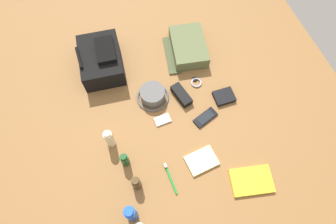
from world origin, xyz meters
TOP-DOWN VIEW (x-y plane):
  - ground_plane at (0.00, 0.00)m, footprint 2.64×2.02m
  - backpack at (0.42, 0.25)m, footprint 0.33×0.26m
  - toiletry_pouch at (0.36, -0.25)m, footprint 0.31×0.28m
  - bucket_hat at (0.13, 0.04)m, footprint 0.18×0.18m
  - deodorant_spray at (-0.43, 0.32)m, footprint 0.05×0.05m
  - cologne_bottle at (-0.30, 0.26)m, footprint 0.04×0.04m
  - shampoo_bottle at (-0.18, 0.29)m, footprint 0.04×0.04m
  - lotion_bottle at (-0.05, 0.33)m, footprint 0.04×0.04m
  - paperback_novel at (-0.47, -0.27)m, footprint 0.17×0.22m
  - cell_phone at (-0.08, -0.18)m, footprint 0.10×0.14m
  - media_player at (-0.02, 0.04)m, footprint 0.06×0.09m
  - wristwatch at (0.14, -0.22)m, footprint 0.07×0.06m
  - toothbrush at (-0.32, 0.10)m, footprint 0.16×0.02m
  - wallet at (-0.00, -0.33)m, footprint 0.09×0.11m
  - notepad at (-0.30, -0.08)m, footprint 0.13×0.16m
  - sunglasses_case at (0.08, -0.11)m, footprint 0.15×0.09m

SIDE VIEW (x-z plane):
  - ground_plane at x=0.00m, z-range -0.02..0.00m
  - media_player at x=-0.02m, z-range 0.00..0.01m
  - wristwatch at x=0.14m, z-range 0.00..0.01m
  - cell_phone at x=-0.08m, z-range 0.00..0.01m
  - toothbrush at x=-0.32m, z-range 0.00..0.02m
  - notepad at x=-0.30m, z-range 0.00..0.02m
  - paperback_novel at x=-0.47m, z-range 0.00..0.02m
  - wallet at x=0.00m, z-range 0.00..0.02m
  - sunglasses_case at x=0.08m, z-range 0.00..0.04m
  - bucket_hat at x=0.13m, z-range 0.00..0.07m
  - toiletry_pouch at x=0.36m, z-range 0.00..0.08m
  - cologne_bottle at x=-0.30m, z-range 0.00..0.10m
  - shampoo_bottle at x=-0.18m, z-range 0.00..0.10m
  - lotion_bottle at x=-0.05m, z-range 0.00..0.14m
  - backpack at x=0.42m, z-range -0.01..0.15m
  - deodorant_spray at x=-0.43m, z-range 0.00..0.16m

